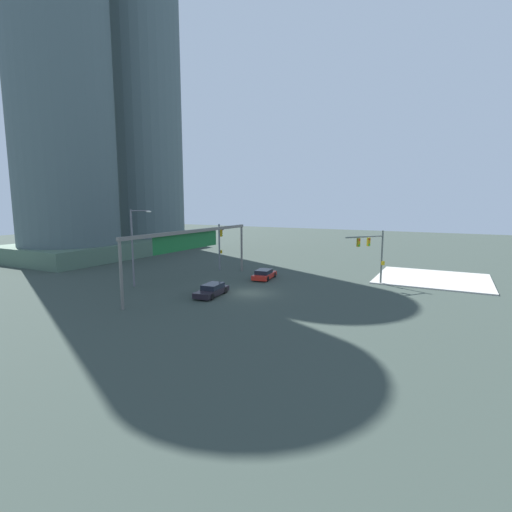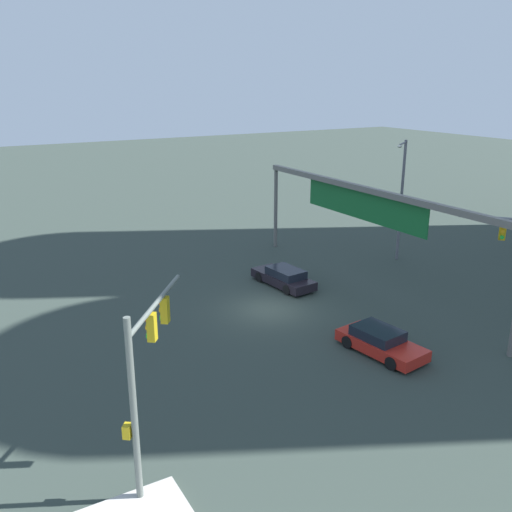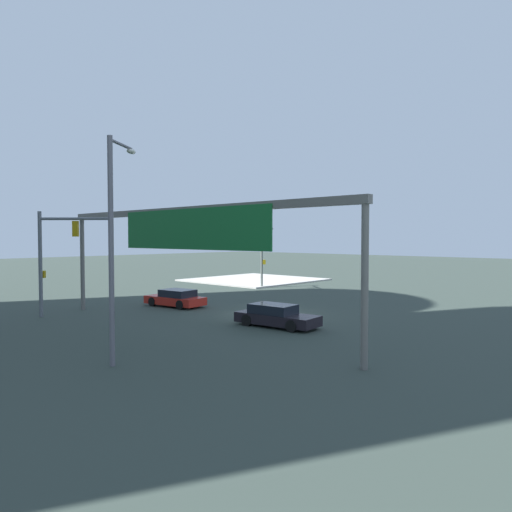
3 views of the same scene
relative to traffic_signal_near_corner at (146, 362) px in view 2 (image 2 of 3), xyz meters
name	(u,v)px [view 2 (image 2 of 3)]	position (x,y,z in m)	size (l,w,h in m)	color
ground_plane	(269,309)	(-9.95, 10.61, -4.15)	(193.35, 193.35, 0.00)	#303C35
traffic_signal_near_corner	(146,362)	(0.00, 0.00, 0.00)	(4.24, 3.65, 6.25)	slate
streetlamp_curved_arm	(401,193)	(-13.16, 23.52, 0.83)	(1.46, 2.03, 8.67)	slate
overhead_sign_gantry	(366,204)	(-10.23, 17.76, 1.22)	(21.65, 0.43, 6.44)	slate
sedan_car_approaching	(284,277)	(-12.76, 13.46, -3.58)	(4.83, 2.24, 1.21)	black
sedan_car_waiting_far	(380,342)	(-2.71, 12.51, -3.58)	(4.60, 2.43, 1.21)	red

